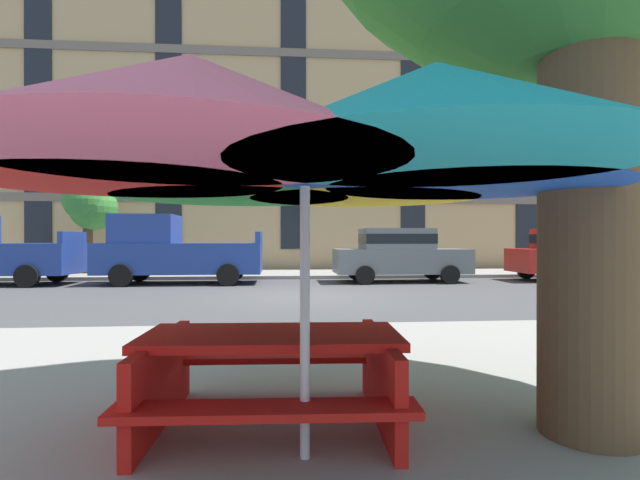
% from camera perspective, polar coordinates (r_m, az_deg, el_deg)
% --- Properties ---
extents(ground_plane, '(120.00, 120.00, 0.00)m').
position_cam_1_polar(ground_plane, '(11.94, -2.04, -6.77)').
color(ground_plane, '#424244').
extents(sidewalk_near_patio, '(56.00, 9.00, 0.12)m').
position_cam_1_polar(sidewalk_near_patio, '(3.21, 6.51, -25.27)').
color(sidewalk_near_patio, gray).
rests_on(sidewalk_near_patio, ground).
extents(sidewalk_far, '(56.00, 3.60, 0.12)m').
position_cam_1_polar(sidewalk_far, '(18.70, -3.04, -4.08)').
color(sidewalk_far, gray).
rests_on(sidewalk_far, ground).
extents(apartment_building, '(37.47, 12.08, 16.00)m').
position_cam_1_polar(apartment_building, '(27.63, -3.57, 13.88)').
color(apartment_building, tan).
rests_on(apartment_building, ground).
extents(pickup_blue_midblock, '(5.10, 2.12, 2.20)m').
position_cam_1_polar(pickup_blue_midblock, '(15.91, -17.14, -1.34)').
color(pickup_blue_midblock, navy).
rests_on(pickup_blue_midblock, ground).
extents(sedan_gray, '(4.40, 1.98, 1.78)m').
position_cam_1_polar(sedan_gray, '(16.04, 9.49, -1.60)').
color(sedan_gray, slate).
rests_on(sedan_gray, ground).
extents(sedan_red, '(4.40, 1.98, 1.78)m').
position_cam_1_polar(sedan_red, '(18.57, 28.37, -1.38)').
color(sedan_red, '#B21E19').
rests_on(sedan_red, ground).
extents(street_tree_left, '(1.87, 2.02, 3.70)m').
position_cam_1_polar(street_tree_left, '(20.28, -25.94, 3.75)').
color(street_tree_left, '#4C3823').
rests_on(street_tree_left, ground).
extents(patio_umbrella, '(3.84, 3.56, 2.26)m').
position_cam_1_polar(patio_umbrella, '(2.89, -1.83, 10.85)').
color(patio_umbrella, silver).
rests_on(patio_umbrella, ground).
extents(picnic_table, '(1.86, 1.59, 0.77)m').
position_cam_1_polar(picnic_table, '(3.51, -5.80, -15.53)').
color(picnic_table, red).
rests_on(picnic_table, ground).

